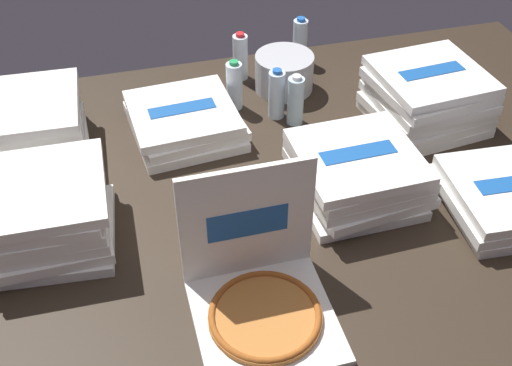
% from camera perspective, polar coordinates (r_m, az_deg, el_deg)
% --- Properties ---
extents(ground_plane, '(3.20, 2.40, 0.02)m').
position_cam_1_polar(ground_plane, '(2.23, 1.73, -4.36)').
color(ground_plane, '#2D2319').
extents(open_pizza_box, '(0.42, 0.43, 0.44)m').
position_cam_1_polar(open_pizza_box, '(1.93, 0.36, -9.65)').
color(open_pizza_box, white).
rests_on(open_pizza_box, ground_plane).
extents(pizza_stack_left_near, '(0.47, 0.47, 0.24)m').
position_cam_1_polar(pizza_stack_left_near, '(2.22, -18.58, -2.57)').
color(pizza_stack_left_near, white).
rests_on(pizza_stack_left_near, ground_plane).
extents(pizza_stack_right_near, '(0.46, 0.45, 0.12)m').
position_cam_1_polar(pizza_stack_right_near, '(2.43, 21.72, -1.17)').
color(pizza_stack_right_near, white).
rests_on(pizza_stack_right_near, ground_plane).
extents(pizza_stack_left_mid, '(0.47, 0.48, 0.24)m').
position_cam_1_polar(pizza_stack_left_mid, '(2.75, 15.10, 7.45)').
color(pizza_stack_left_mid, white).
rests_on(pizza_stack_left_mid, ground_plane).
extents(pizza_stack_left_far, '(0.47, 0.47, 0.12)m').
position_cam_1_polar(pizza_stack_left_far, '(2.63, -6.41, 5.53)').
color(pizza_stack_left_far, white).
rests_on(pizza_stack_left_far, ground_plane).
extents(pizza_stack_right_far, '(0.47, 0.46, 0.20)m').
position_cam_1_polar(pizza_stack_right_far, '(2.32, 9.05, 0.84)').
color(pizza_stack_right_far, white).
rests_on(pizza_stack_right_far, ground_plane).
extents(pizza_stack_center_far, '(0.46, 0.46, 0.24)m').
position_cam_1_polar(pizza_stack_center_far, '(2.63, -19.82, 4.65)').
color(pizza_stack_center_far, white).
rests_on(pizza_stack_center_far, ground_plane).
extents(ice_bucket, '(0.26, 0.26, 0.16)m').
position_cam_1_polar(ice_bucket, '(2.90, 2.54, 9.87)').
color(ice_bucket, '#B7BABF').
rests_on(ice_bucket, ground_plane).
extents(water_bottle_0, '(0.07, 0.07, 0.23)m').
position_cam_1_polar(water_bottle_0, '(2.75, -1.96, 8.72)').
color(water_bottle_0, white).
rests_on(water_bottle_0, ground_plane).
extents(water_bottle_1, '(0.07, 0.07, 0.23)m').
position_cam_1_polar(water_bottle_1, '(2.96, -1.41, 11.25)').
color(water_bottle_1, white).
rests_on(water_bottle_1, ground_plane).
extents(water_bottle_2, '(0.07, 0.07, 0.23)m').
position_cam_1_polar(water_bottle_2, '(3.10, 3.96, 12.59)').
color(water_bottle_2, silver).
rests_on(water_bottle_2, ground_plane).
extents(water_bottle_3, '(0.07, 0.07, 0.23)m').
position_cam_1_polar(water_bottle_3, '(2.66, 3.56, 7.39)').
color(water_bottle_3, silver).
rests_on(water_bottle_3, ground_plane).
extents(water_bottle_4, '(0.07, 0.07, 0.23)m').
position_cam_1_polar(water_bottle_4, '(2.70, 1.86, 7.95)').
color(water_bottle_4, silver).
rests_on(water_bottle_4, ground_plane).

